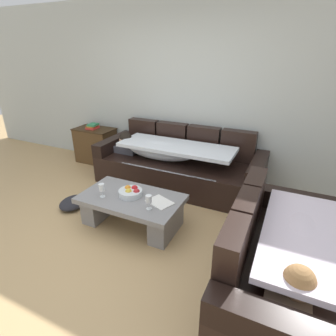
% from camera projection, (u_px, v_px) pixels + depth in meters
% --- Properties ---
extents(ground_plane, '(14.00, 14.00, 0.00)m').
position_uv_depth(ground_plane, '(105.00, 241.00, 3.02)').
color(ground_plane, tan).
extents(back_wall, '(9.00, 0.10, 2.70)m').
position_uv_depth(back_wall, '(182.00, 92.00, 4.25)').
color(back_wall, '#B5BDB9').
rests_on(back_wall, ground_plane).
extents(couch_along_wall, '(2.50, 0.92, 0.88)m').
position_uv_depth(couch_along_wall, '(176.00, 165.00, 4.17)').
color(couch_along_wall, black).
rests_on(couch_along_wall, ground_plane).
extents(couch_near_window, '(0.92, 1.73, 0.88)m').
position_uv_depth(couch_near_window, '(284.00, 264.00, 2.24)').
color(couch_near_window, black).
rests_on(couch_near_window, ground_plane).
extents(coffee_table, '(1.20, 0.68, 0.38)m').
position_uv_depth(coffee_table, '(132.00, 207.00, 3.23)').
color(coffee_table, gray).
rests_on(coffee_table, ground_plane).
extents(fruit_bowl, '(0.28, 0.28, 0.10)m').
position_uv_depth(fruit_bowl, '(131.00, 192.00, 3.19)').
color(fruit_bowl, silver).
rests_on(fruit_bowl, coffee_table).
extents(wine_glass_near_left, '(0.07, 0.07, 0.17)m').
position_uv_depth(wine_glass_near_left, '(102.00, 188.00, 3.12)').
color(wine_glass_near_left, silver).
rests_on(wine_glass_near_left, coffee_table).
extents(wine_glass_near_right, '(0.07, 0.07, 0.17)m').
position_uv_depth(wine_glass_near_right, '(149.00, 200.00, 2.88)').
color(wine_glass_near_right, silver).
rests_on(wine_glass_near_right, coffee_table).
extents(open_magazine, '(0.34, 0.30, 0.01)m').
position_uv_depth(open_magazine, '(160.00, 202.00, 3.05)').
color(open_magazine, white).
rests_on(open_magazine, coffee_table).
extents(side_cabinet, '(0.72, 0.44, 0.64)m').
position_uv_depth(side_cabinet, '(96.00, 145.00, 5.04)').
color(side_cabinet, '#4E351C').
rests_on(side_cabinet, ground_plane).
extents(book_stack_on_cabinet, '(0.18, 0.23, 0.09)m').
position_uv_depth(book_stack_on_cabinet, '(93.00, 126.00, 4.90)').
color(book_stack_on_cabinet, red).
rests_on(book_stack_on_cabinet, side_cabinet).
extents(crumpled_garment, '(0.38, 0.45, 0.12)m').
position_uv_depth(crumpled_garment, '(73.00, 203.00, 3.66)').
color(crumpled_garment, '#232328').
rests_on(crumpled_garment, ground_plane).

